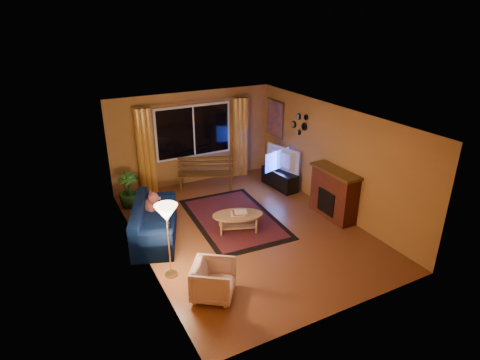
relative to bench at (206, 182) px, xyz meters
name	(u,v)px	position (x,y,z in m)	size (l,w,h in m)	color
floor	(246,229)	(-0.05, -2.35, -0.23)	(4.50, 6.00, 0.02)	brown
ceiling	(247,117)	(-0.05, -2.35, 2.29)	(4.50, 6.00, 0.02)	white
wall_back	(193,138)	(-0.05, 0.66, 1.03)	(4.50, 0.02, 2.50)	#B57D3B
wall_left	(138,198)	(-2.31, -2.35, 1.03)	(0.02, 6.00, 2.50)	#B57D3B
wall_right	(332,159)	(2.21, -2.35, 1.03)	(0.02, 6.00, 2.50)	#B57D3B
window	(194,131)	(-0.05, 0.59, 1.23)	(2.00, 0.02, 1.30)	black
curtain_rod	(193,102)	(-0.05, 0.55, 2.03)	(0.03, 0.03, 3.20)	#BF8C3F
curtain_left	(145,152)	(-1.40, 0.53, 0.90)	(0.36, 0.36, 2.24)	gold
curtain_right	(240,137)	(1.30, 0.53, 0.90)	(0.36, 0.36, 2.24)	gold
bench	(206,182)	(0.00, 0.00, 0.00)	(1.45, 0.42, 0.43)	#4D3313
potted_plant	(128,190)	(-2.05, -0.09, 0.22)	(0.49, 0.49, 0.87)	#235B1E
sofa	(155,222)	(-1.92, -1.79, 0.17)	(0.81, 1.90, 0.77)	#061132
dog	(150,204)	(-1.87, -1.37, 0.37)	(0.28, 0.39, 0.42)	#964D48
armchair	(213,279)	(-1.60, -4.06, 0.13)	(0.67, 0.62, 0.68)	beige
floor_lamp	(169,242)	(-2.05, -3.19, 0.49)	(0.23, 0.23, 1.41)	#BF8C3F
rug	(234,218)	(-0.10, -1.82, -0.21)	(1.78, 2.82, 0.02)	#721903
coffee_table	(238,222)	(-0.25, -2.33, -0.02)	(1.09, 1.09, 0.40)	tan
tv_console	(279,179)	(1.80, -0.80, 0.02)	(0.38, 1.15, 0.48)	black
television	(280,159)	(1.80, -0.80, 0.58)	(1.11, 0.14, 0.64)	black
fireplace	(334,194)	(2.00, -2.75, 0.33)	(0.40, 1.20, 1.10)	maroon
mirror_cluster	(299,123)	(2.16, -1.05, 1.58)	(0.06, 0.60, 0.56)	black
painting	(275,119)	(2.17, 0.10, 1.43)	(0.04, 0.76, 0.96)	#D45C1B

